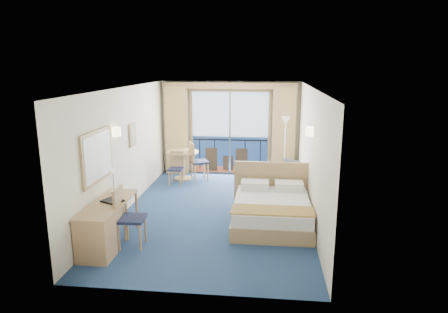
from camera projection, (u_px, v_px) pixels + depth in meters
floor at (216, 211)px, 8.82m from camera, size 6.50×6.50×0.00m
room_walls at (216, 132)px, 8.41m from camera, size 4.04×6.54×2.72m
balcony_door at (230, 135)px, 11.68m from camera, size 2.36×0.03×2.52m
curtain_left at (177, 131)px, 11.66m from camera, size 0.65×0.22×2.55m
curtain_right at (284, 132)px, 11.34m from camera, size 0.65×0.22×2.55m
pelmet at (230, 86)px, 11.23m from camera, size 3.80×0.25×0.18m
mirror at (97, 156)px, 7.22m from camera, size 0.05×1.25×0.95m
wall_print at (133, 135)px, 9.10m from camera, size 0.04×0.42×0.52m
sconce_left at (116, 132)px, 8.02m from camera, size 0.18×0.18×0.18m
sconce_right at (310, 131)px, 8.05m from camera, size 0.18×0.18×0.18m
bed at (272, 209)px, 8.10m from camera, size 1.69×2.00×1.06m
nightstand at (295, 191)px, 9.24m from camera, size 0.46×0.44×0.61m
phone at (297, 177)px, 9.14m from camera, size 0.17×0.14×0.07m
armchair at (287, 173)px, 10.69m from camera, size 0.99×0.98×0.65m
floor_lamp at (285, 132)px, 10.91m from camera, size 0.25×0.25×1.78m
desk at (98, 232)px, 6.70m from camera, size 0.57×1.67×0.78m
desk_chair at (126, 214)px, 7.02m from camera, size 0.50×0.49×1.08m
folder at (112, 201)px, 7.11m from camera, size 0.43×0.38×0.03m
desk_lamp at (113, 176)px, 7.53m from camera, size 0.12×0.12×0.44m
round_table at (183, 158)px, 11.16m from camera, size 0.89×0.89×0.80m
table_chair_a at (196, 159)px, 11.08m from camera, size 0.62×0.61×1.07m
table_chair_b at (176, 166)px, 10.77m from camera, size 0.38×0.39×0.88m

